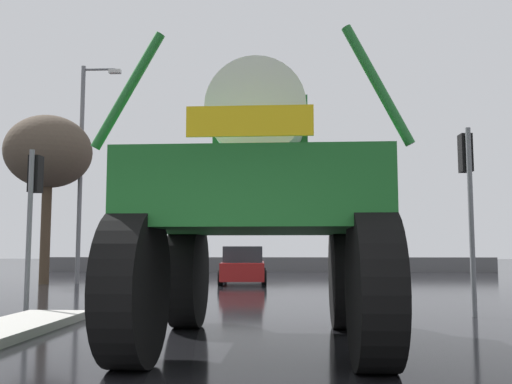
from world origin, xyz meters
name	(u,v)px	position (x,y,z in m)	size (l,w,h in m)	color
ground_plane	(261,286)	(0.00, 18.00, 0.00)	(120.00, 120.00, 0.00)	black
oversize_sprayer	(260,211)	(0.48, 4.77, 2.00)	(3.90, 5.55, 4.11)	black
sedan_ahead	(243,266)	(-0.79, 19.68, 0.71)	(2.02, 4.17, 1.52)	maroon
traffic_signal_near_left	(34,194)	(-4.77, 8.64, 2.64)	(0.24, 0.54, 3.63)	slate
traffic_signal_near_right	(467,179)	(4.84, 8.64, 2.94)	(0.24, 0.54, 4.03)	slate
streetlight_far_left	(83,163)	(-7.51, 19.42, 5.02)	(1.70, 0.24, 9.18)	slate
bare_tree_left	(48,153)	(-8.80, 18.90, 5.35)	(3.51, 3.51, 6.90)	#473828
roadside_barrier	(269,265)	(0.00, 31.71, 0.45)	(27.79, 0.24, 0.90)	#59595B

